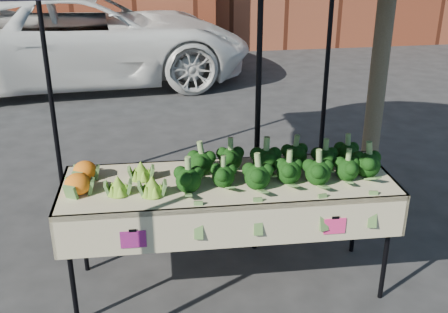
{
  "coord_description": "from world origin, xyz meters",
  "views": [
    {
      "loc": [
        -0.65,
        -3.36,
        2.59
      ],
      "look_at": [
        -0.06,
        0.32,
        1.0
      ],
      "focal_mm": 43.31,
      "sensor_mm": 36.0,
      "label": 1
    }
  ],
  "objects": [
    {
      "name": "ground",
      "position": [
        0.0,
        0.0,
        0.0
      ],
      "size": [
        90.0,
        90.0,
        0.0
      ],
      "primitive_type": "plane",
      "color": "#242426"
    },
    {
      "name": "broccoli_heap",
      "position": [
        0.3,
        0.14,
        1.02
      ],
      "size": [
        1.53,
        0.56,
        0.25
      ],
      "primitive_type": "ellipsoid",
      "color": "black",
      "rests_on": "table"
    },
    {
      "name": "table",
      "position": [
        -0.06,
        0.12,
        0.45
      ],
      "size": [
        2.43,
        0.88,
        0.9
      ],
      "color": "beige",
      "rests_on": "ground"
    },
    {
      "name": "cauliflower_pair",
      "position": [
        -1.1,
        0.18,
        0.99
      ],
      "size": [
        0.22,
        0.42,
        0.17
      ],
      "primitive_type": "ellipsoid",
      "color": "orange",
      "rests_on": "table"
    },
    {
      "name": "canopy",
      "position": [
        -0.1,
        0.66,
        1.37
      ],
      "size": [
        3.16,
        3.16,
        2.74
      ],
      "primitive_type": null,
      "color": "black",
      "rests_on": "ground"
    },
    {
      "name": "romanesco_cluster",
      "position": [
        -0.73,
        0.1,
        0.99
      ],
      "size": [
        0.42,
        0.46,
        0.19
      ],
      "primitive_type": "ellipsoid",
      "color": "#8DBF3C",
      "rests_on": "table"
    }
  ]
}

